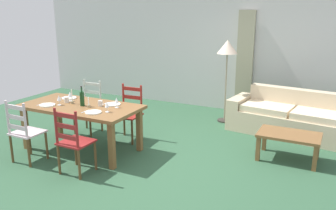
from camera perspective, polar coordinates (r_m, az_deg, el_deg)
ground_plane at (r=5.44m, az=-2.69°, el=-9.01°), size 9.60×9.60×0.02m
wall_far at (r=8.04m, az=8.83°, el=8.91°), size 9.60×0.16×2.70m
curtain_panel_left at (r=7.79m, az=12.29°, el=6.68°), size 0.35×0.08×2.20m
dining_table at (r=5.78m, az=-13.92°, el=-0.86°), size 1.90×0.96×0.75m
dining_chair_near_left at (r=5.62m, az=-22.16°, el=-4.01°), size 0.42×0.40×0.96m
dining_chair_near_right at (r=5.01m, az=-15.03°, el=-5.69°), size 0.43×0.41×0.96m
dining_chair_far_left at (r=6.66m, az=-12.61°, el=-0.29°), size 0.43×0.41×0.96m
dining_chair_far_right at (r=6.16m, az=-6.29°, el=-1.27°), size 0.43×0.41×0.96m
dinner_plate_near_left at (r=5.88m, az=-18.90°, el=-0.00°), size 0.24×0.24×0.02m
fork_near_left at (r=5.98m, az=-19.91°, el=0.11°), size 0.03×0.17×0.01m
dinner_plate_near_right at (r=5.29m, az=-11.98°, el=-1.16°), size 0.24×0.24×0.02m
fork_near_right at (r=5.38m, az=-13.24°, el=-1.01°), size 0.02×0.17×0.01m
dinner_plate_far_left at (r=6.22m, az=-15.67°, el=1.09°), size 0.24×0.24×0.02m
fork_far_left at (r=6.33m, az=-16.68°, el=1.18°), size 0.03×0.17×0.01m
dinner_plate_far_right at (r=5.67m, az=-8.88°, el=0.12°), size 0.24×0.24×0.02m
fork_far_right at (r=5.76m, az=-10.09°, el=0.24°), size 0.02×0.17×0.01m
wine_bottle at (r=5.68m, az=-13.71°, el=1.03°), size 0.07×0.07×0.32m
wine_glass_near_left at (r=5.82m, az=-17.20°, el=1.04°), size 0.06×0.06×0.16m
wine_glass_near_right at (r=5.26m, az=-9.84°, el=0.02°), size 0.06×0.06×0.16m
wine_glass_far_left at (r=6.03m, az=-15.57°, el=1.64°), size 0.06×0.06×0.16m
wine_glass_far_right at (r=5.48m, az=-8.30°, el=0.69°), size 0.06×0.06×0.16m
coffee_cup_primary at (r=5.62m, az=-10.87°, el=0.26°), size 0.07×0.07×0.09m
coffee_cup_secondary at (r=5.97m, az=-16.06°, el=0.82°), size 0.07×0.07×0.09m
candle_tall at (r=5.87m, az=-15.23°, el=0.85°), size 0.05×0.05×0.24m
candle_short at (r=5.59m, az=-12.69°, el=0.05°), size 0.05×0.05×0.16m
couch at (r=6.80m, az=19.65°, el=-2.13°), size 2.36×1.08×0.80m
coffee_table at (r=5.62m, az=18.96°, el=-5.02°), size 0.90×0.56×0.42m
standing_lamp at (r=7.02m, az=9.55°, el=8.44°), size 0.40×0.40×1.64m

